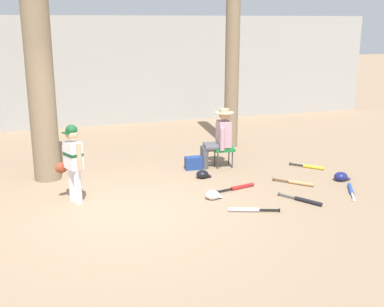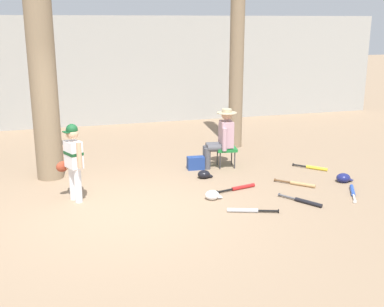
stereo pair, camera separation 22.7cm
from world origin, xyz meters
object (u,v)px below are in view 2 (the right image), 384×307
(bat_yellow_trainer, at_px, (314,168))
(batting_helmet_white, at_px, (212,195))
(batting_helmet_black, at_px, (204,174))
(batting_helmet_navy, at_px, (343,178))
(young_ballplayer, at_px, (73,158))
(seated_spectator, at_px, (222,136))
(bat_wood_tan, at_px, (300,184))
(bat_aluminum_silver, at_px, (247,210))
(bat_blue_youth, at_px, (353,192))
(bat_red_barrel, at_px, (240,188))
(tree_near_player, at_px, (41,52))
(folding_stool, at_px, (226,150))
(tree_behind_spectator, at_px, (237,40))
(handbag_beside_stool, at_px, (196,163))
(bat_black_composite, at_px, (305,202))

(bat_yellow_trainer, relative_size, batting_helmet_white, 2.02)
(batting_helmet_black, height_order, batting_helmet_navy, batting_helmet_navy)
(young_ballplayer, relative_size, seated_spectator, 1.09)
(seated_spectator, xyz_separation_m, bat_wood_tan, (0.97, -1.51, -0.61))
(bat_aluminum_silver, height_order, batting_helmet_navy, batting_helmet_navy)
(seated_spectator, bearing_deg, bat_blue_youth, -52.22)
(batting_helmet_white, bearing_deg, bat_red_barrel, 27.15)
(tree_near_player, xyz_separation_m, batting_helmet_black, (2.80, -0.86, -2.29))
(young_ballplayer, height_order, folding_stool, young_ballplayer)
(batting_helmet_black, bearing_deg, young_ballplayer, -167.35)
(bat_blue_youth, xyz_separation_m, bat_aluminum_silver, (-2.10, -0.29, -0.00))
(tree_behind_spectator, xyz_separation_m, young_ballplayer, (-3.87, -2.66, -1.73))
(folding_stool, distance_m, bat_red_barrel, 1.44)
(seated_spectator, distance_m, handbag_beside_stool, 0.75)
(bat_aluminum_silver, bearing_deg, tree_near_player, 137.29)
(seated_spectator, bearing_deg, handbag_beside_stool, -179.11)
(batting_helmet_navy, bearing_deg, bat_blue_youth, -108.33)
(tree_near_player, bearing_deg, bat_blue_youth, -25.61)
(seated_spectator, bearing_deg, batting_helmet_black, -133.10)
(tree_behind_spectator, bearing_deg, bat_yellow_trainer, -68.85)
(bat_wood_tan, bearing_deg, handbag_beside_stool, 135.36)
(tree_near_player, distance_m, folding_stool, 4.00)
(bat_yellow_trainer, height_order, batting_helmet_navy, batting_helmet_navy)
(bat_yellow_trainer, bearing_deg, batting_helmet_black, 177.76)
(folding_stool, xyz_separation_m, bat_black_composite, (0.53, -2.32, -0.33))
(bat_aluminum_silver, bearing_deg, batting_helmet_white, 114.88)
(folding_stool, height_order, bat_aluminum_silver, folding_stool)
(handbag_beside_stool, bearing_deg, tree_near_player, 174.45)
(bat_yellow_trainer, height_order, batting_helmet_white, batting_helmet_white)
(folding_stool, height_order, batting_helmet_black, folding_stool)
(young_ballplayer, relative_size, batting_helmet_navy, 4.23)
(bat_red_barrel, xyz_separation_m, batting_helmet_navy, (1.99, -0.16, 0.04))
(bat_blue_youth, bearing_deg, bat_yellow_trainer, 86.73)
(folding_stool, bearing_deg, bat_black_composite, -77.24)
(young_ballplayer, xyz_separation_m, bat_wood_tan, (3.95, -0.37, -0.71))
(bat_blue_youth, xyz_separation_m, batting_helmet_navy, (0.20, 0.59, 0.04))
(bat_yellow_trainer, height_order, bat_blue_youth, same)
(handbag_beside_stool, height_order, bat_blue_youth, handbag_beside_stool)
(bat_yellow_trainer, bearing_deg, bat_aluminum_silver, -141.44)
(batting_helmet_white, bearing_deg, bat_black_composite, -23.94)
(bat_aluminum_silver, height_order, batting_helmet_white, batting_helmet_white)
(bat_aluminum_silver, xyz_separation_m, batting_helmet_white, (-0.33, 0.71, 0.04))
(bat_wood_tan, distance_m, bat_aluminum_silver, 1.69)
(tree_near_player, relative_size, bat_blue_youth, 7.36)
(tree_behind_spectator, bearing_deg, bat_wood_tan, -88.36)
(tree_near_player, relative_size, seated_spectator, 4.43)
(bat_wood_tan, bearing_deg, tree_behind_spectator, 91.64)
(young_ballplayer, relative_size, bat_black_composite, 1.82)
(young_ballplayer, distance_m, bat_wood_tan, 4.03)
(handbag_beside_stool, relative_size, bat_yellow_trainer, 0.60)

